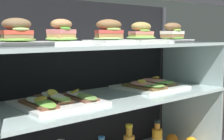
{
  "coord_description": "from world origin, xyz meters",
  "views": [
    {
      "loc": [
        -0.97,
        -1.14,
        0.72
      ],
      "look_at": [
        0.0,
        0.0,
        0.56
      ],
      "focal_mm": 50.3,
      "sensor_mm": 36.0,
      "label": 1
    }
  ],
  "objects_px": {
    "plated_roll_sandwich_near_left_corner": "(62,35)",
    "open_sandwich_tray_far_right": "(151,85)",
    "open_sandwich_tray_far_left": "(58,101)",
    "orange_fruit_beside_bottles": "(172,140)",
    "plated_roll_sandwich_center": "(172,34)",
    "plated_roll_sandwich_far_right": "(141,36)",
    "plated_roll_sandwich_left_of_center": "(109,34)",
    "plated_roll_sandwich_mid_left": "(17,36)"
  },
  "relations": [
    {
      "from": "plated_roll_sandwich_near_left_corner",
      "to": "plated_roll_sandwich_mid_left",
      "type": "bearing_deg",
      "value": -168.84
    },
    {
      "from": "orange_fruit_beside_bottles",
      "to": "plated_roll_sandwich_left_of_center",
      "type": "bearing_deg",
      "value": -177.42
    },
    {
      "from": "plated_roll_sandwich_far_right",
      "to": "plated_roll_sandwich_center",
      "type": "bearing_deg",
      "value": -5.71
    },
    {
      "from": "plated_roll_sandwich_mid_left",
      "to": "plated_roll_sandwich_left_of_center",
      "type": "distance_m",
      "value": 0.46
    },
    {
      "from": "plated_roll_sandwich_center",
      "to": "open_sandwich_tray_far_left",
      "type": "xyz_separation_m",
      "value": [
        -0.76,
        -0.0,
        -0.28
      ]
    },
    {
      "from": "orange_fruit_beside_bottles",
      "to": "open_sandwich_tray_far_right",
      "type": "bearing_deg",
      "value": -174.22
    },
    {
      "from": "plated_roll_sandwich_center",
      "to": "orange_fruit_beside_bottles",
      "type": "distance_m",
      "value": 0.65
    },
    {
      "from": "plated_roll_sandwich_left_of_center",
      "to": "plated_roll_sandwich_center",
      "type": "relative_size",
      "value": 1.04
    },
    {
      "from": "open_sandwich_tray_far_left",
      "to": "plated_roll_sandwich_near_left_corner",
      "type": "bearing_deg",
      "value": 45.9
    },
    {
      "from": "open_sandwich_tray_far_left",
      "to": "plated_roll_sandwich_mid_left",
      "type": "bearing_deg",
      "value": 174.55
    },
    {
      "from": "plated_roll_sandwich_near_left_corner",
      "to": "open_sandwich_tray_far_left",
      "type": "relative_size",
      "value": 0.57
    },
    {
      "from": "plated_roll_sandwich_center",
      "to": "orange_fruit_beside_bottles",
      "type": "relative_size",
      "value": 2.32
    },
    {
      "from": "plated_roll_sandwich_far_right",
      "to": "plated_roll_sandwich_center",
      "type": "distance_m",
      "value": 0.23
    },
    {
      "from": "plated_roll_sandwich_left_of_center",
      "to": "plated_roll_sandwich_center",
      "type": "distance_m",
      "value": 0.46
    },
    {
      "from": "plated_roll_sandwich_far_right",
      "to": "plated_roll_sandwich_center",
      "type": "xyz_separation_m",
      "value": [
        0.23,
        -0.02,
        0.01
      ]
    },
    {
      "from": "orange_fruit_beside_bottles",
      "to": "plated_roll_sandwich_far_right",
      "type": "bearing_deg",
      "value": -176.55
    },
    {
      "from": "plated_roll_sandwich_far_right",
      "to": "open_sandwich_tray_far_left",
      "type": "distance_m",
      "value": 0.59
    },
    {
      "from": "open_sandwich_tray_far_left",
      "to": "orange_fruit_beside_bottles",
      "type": "relative_size",
      "value": 4.43
    },
    {
      "from": "plated_roll_sandwich_mid_left",
      "to": "plated_roll_sandwich_left_of_center",
      "type": "bearing_deg",
      "value": 0.76
    },
    {
      "from": "plated_roll_sandwich_left_of_center",
      "to": "open_sandwich_tray_far_right",
      "type": "relative_size",
      "value": 0.54
    },
    {
      "from": "plated_roll_sandwich_left_of_center",
      "to": "open_sandwich_tray_far_left",
      "type": "bearing_deg",
      "value": -175.75
    },
    {
      "from": "plated_roll_sandwich_mid_left",
      "to": "orange_fruit_beside_bottles",
      "type": "relative_size",
      "value": 2.71
    },
    {
      "from": "plated_roll_sandwich_near_left_corner",
      "to": "plated_roll_sandwich_left_of_center",
      "type": "relative_size",
      "value": 1.05
    },
    {
      "from": "plated_roll_sandwich_far_right",
      "to": "open_sandwich_tray_far_right",
      "type": "bearing_deg",
      "value": -3.44
    },
    {
      "from": "plated_roll_sandwich_near_left_corner",
      "to": "open_sandwich_tray_far_right",
      "type": "bearing_deg",
      "value": -3.92
    },
    {
      "from": "plated_roll_sandwich_far_right",
      "to": "plated_roll_sandwich_near_left_corner",
      "type": "bearing_deg",
      "value": 176.0
    },
    {
      "from": "open_sandwich_tray_far_left",
      "to": "orange_fruit_beside_bottles",
      "type": "height_order",
      "value": "open_sandwich_tray_far_left"
    },
    {
      "from": "plated_roll_sandwich_mid_left",
      "to": "plated_roll_sandwich_left_of_center",
      "type": "height_order",
      "value": "plated_roll_sandwich_left_of_center"
    },
    {
      "from": "open_sandwich_tray_far_right",
      "to": "plated_roll_sandwich_near_left_corner",
      "type": "bearing_deg",
      "value": 176.08
    },
    {
      "from": "plated_roll_sandwich_near_left_corner",
      "to": "orange_fruit_beside_bottles",
      "type": "bearing_deg",
      "value": -1.07
    },
    {
      "from": "plated_roll_sandwich_center",
      "to": "open_sandwich_tray_far_left",
      "type": "distance_m",
      "value": 0.81
    },
    {
      "from": "plated_roll_sandwich_left_of_center",
      "to": "open_sandwich_tray_far_right",
      "type": "height_order",
      "value": "plated_roll_sandwich_left_of_center"
    },
    {
      "from": "plated_roll_sandwich_far_right",
      "to": "plated_roll_sandwich_left_of_center",
      "type": "bearing_deg",
      "value": -178.58
    },
    {
      "from": "plated_roll_sandwich_near_left_corner",
      "to": "open_sandwich_tray_far_right",
      "type": "xyz_separation_m",
      "value": [
        0.54,
        -0.04,
        -0.27
      ]
    },
    {
      "from": "plated_roll_sandwich_center",
      "to": "orange_fruit_beside_bottles",
      "type": "bearing_deg",
      "value": 30.07
    },
    {
      "from": "plated_roll_sandwich_left_of_center",
      "to": "plated_roll_sandwich_far_right",
      "type": "bearing_deg",
      "value": 1.42
    },
    {
      "from": "plated_roll_sandwich_left_of_center",
      "to": "orange_fruit_beside_bottles",
      "type": "xyz_separation_m",
      "value": [
        0.53,
        0.02,
        -0.65
      ]
    },
    {
      "from": "plated_roll_sandwich_mid_left",
      "to": "plated_roll_sandwich_far_right",
      "type": "distance_m",
      "value": 0.69
    },
    {
      "from": "plated_roll_sandwich_center",
      "to": "open_sandwich_tray_far_right",
      "type": "xyz_separation_m",
      "value": [
        -0.15,
        0.02,
        -0.28
      ]
    },
    {
      "from": "plated_roll_sandwich_near_left_corner",
      "to": "plated_roll_sandwich_center",
      "type": "distance_m",
      "value": 0.7
    },
    {
      "from": "plated_roll_sandwich_near_left_corner",
      "to": "plated_roll_sandwich_left_of_center",
      "type": "distance_m",
      "value": 0.24
    },
    {
      "from": "plated_roll_sandwich_center",
      "to": "open_sandwich_tray_far_left",
      "type": "height_order",
      "value": "plated_roll_sandwich_center"
    }
  ]
}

